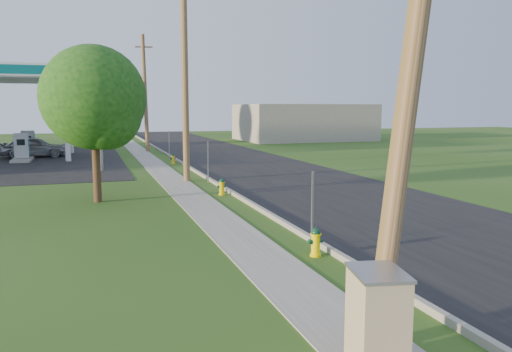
% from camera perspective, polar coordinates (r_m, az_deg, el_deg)
% --- Properties ---
extents(ground_plane, '(140.00, 140.00, 0.00)m').
position_cam_1_polar(ground_plane, '(9.48, 16.01, -14.73)').
color(ground_plane, '#204510').
rests_on(ground_plane, ground).
extents(road, '(8.00, 120.00, 0.02)m').
position_cam_1_polar(road, '(19.98, 10.50, -2.66)').
color(road, black).
rests_on(road, ground).
extents(curb, '(0.15, 120.00, 0.15)m').
position_cam_1_polar(curb, '(18.39, -0.49, -3.23)').
color(curb, gray).
rests_on(curb, ground).
extents(sidewalk, '(1.50, 120.00, 0.03)m').
position_cam_1_polar(sidewalk, '(17.95, -5.83, -3.73)').
color(sidewalk, gray).
rests_on(sidewalk, ground).
extents(utility_pole_near, '(1.40, 0.32, 9.48)m').
position_cam_1_polar(utility_pole_near, '(7.72, 17.92, 16.51)').
color(utility_pole_near, brown).
rests_on(utility_pole_near, ground).
extents(utility_pole_mid, '(1.40, 0.32, 9.80)m').
position_cam_1_polar(utility_pole_mid, '(24.63, -8.12, 10.88)').
color(utility_pole_mid, brown).
rests_on(utility_pole_mid, ground).
extents(utility_pole_far, '(1.40, 0.32, 9.50)m').
position_cam_1_polar(utility_pole_far, '(42.43, -12.56, 9.23)').
color(utility_pole_far, brown).
rests_on(utility_pole_far, ground).
extents(sign_post_near, '(0.05, 0.04, 2.00)m').
position_cam_1_polar(sign_post_near, '(12.82, 6.46, -3.90)').
color(sign_post_near, gray).
rests_on(sign_post_near, ground).
extents(sign_post_mid, '(0.05, 0.04, 2.00)m').
position_cam_1_polar(sign_post_mid, '(23.92, -5.50, 1.53)').
color(sign_post_mid, gray).
rests_on(sign_post_mid, ground).
extents(sign_post_far, '(0.05, 0.04, 2.00)m').
position_cam_1_polar(sign_post_far, '(35.87, -9.89, 3.52)').
color(sign_post_far, gray).
rests_on(sign_post_far, ground).
extents(fuel_pump_ne, '(1.20, 3.20, 1.90)m').
position_cam_1_polar(fuel_pump_ne, '(37.55, -25.20, 2.66)').
color(fuel_pump_ne, gray).
rests_on(fuel_pump_ne, ground).
extents(fuel_pump_se, '(1.20, 3.20, 1.90)m').
position_cam_1_polar(fuel_pump_se, '(41.52, -24.57, 3.11)').
color(fuel_pump_se, gray).
rests_on(fuel_pump_se, ground).
extents(price_pylon, '(0.34, 2.04, 6.85)m').
position_cam_1_polar(price_pylon, '(29.74, -17.65, 10.97)').
color(price_pylon, gray).
rests_on(price_pylon, ground).
extents(distant_building, '(14.00, 10.00, 4.00)m').
position_cam_1_polar(distant_building, '(57.07, 5.44, 6.14)').
color(distant_building, gray).
rests_on(distant_building, ground).
extents(tree_verge, '(3.92, 3.92, 5.93)m').
position_cam_1_polar(tree_verge, '(19.77, -17.77, 8.08)').
color(tree_verge, '#362319').
rests_on(tree_verge, ground).
extents(tree_lot, '(4.86, 4.86, 7.36)m').
position_cam_1_polar(tree_lot, '(49.76, -20.78, 8.60)').
color(tree_lot, '#362319').
rests_on(tree_lot, ground).
extents(hydrant_near, '(0.37, 0.33, 0.73)m').
position_cam_1_polar(hydrant_near, '(12.30, 6.84, -7.48)').
color(hydrant_near, '#FFE200').
rests_on(hydrant_near, ground).
extents(hydrant_mid, '(0.37, 0.33, 0.72)m').
position_cam_1_polar(hydrant_mid, '(20.69, -3.94, -1.24)').
color(hydrant_mid, '#E2BC09').
rests_on(hydrant_mid, ground).
extents(hydrant_far, '(0.36, 0.32, 0.70)m').
position_cam_1_polar(hydrant_far, '(32.63, -9.46, 1.96)').
color(hydrant_far, yellow).
rests_on(hydrant_far, ground).
extents(utility_cabinet, '(0.83, 0.99, 1.49)m').
position_cam_1_polar(utility_cabinet, '(7.04, 13.64, -16.22)').
color(utility_cabinet, tan).
rests_on(utility_cabinet, ground).
extents(car_silver, '(4.64, 2.03, 1.56)m').
position_cam_1_polar(car_silver, '(40.14, -23.99, 3.09)').
color(car_silver, '#9DA0A3').
rests_on(car_silver, ground).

